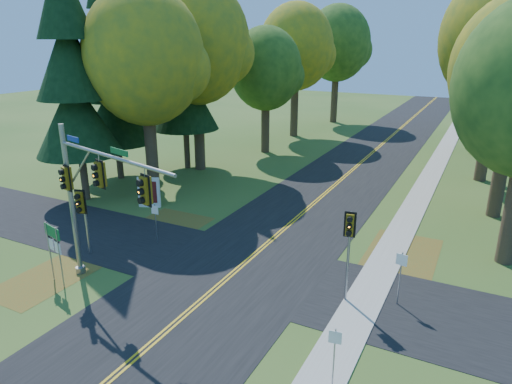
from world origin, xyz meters
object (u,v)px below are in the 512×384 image
at_px(route_sign_cluster, 53,243).
at_px(info_kiosk, 149,192).
at_px(traffic_mast, 90,190).
at_px(east_signal_pole, 349,235).

height_order(route_sign_cluster, info_kiosk, route_sign_cluster).
bearing_deg(traffic_mast, east_signal_pole, 34.82).
bearing_deg(info_kiosk, east_signal_pole, -38.83).
bearing_deg(route_sign_cluster, info_kiosk, 120.74).
distance_m(east_signal_pole, info_kiosk, 16.08).
bearing_deg(route_sign_cluster, traffic_mast, 32.59).
bearing_deg(route_sign_cluster, east_signal_pole, 34.47).
distance_m(east_signal_pole, route_sign_cluster, 12.94).
xyz_separation_m(traffic_mast, east_signal_pole, (10.14, 3.78, -1.48)).
height_order(traffic_mast, route_sign_cluster, traffic_mast).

